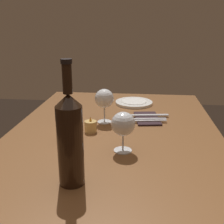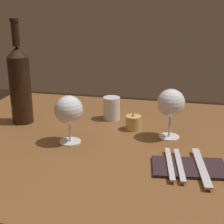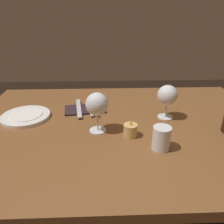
{
  "view_description": "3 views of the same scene",
  "coord_description": "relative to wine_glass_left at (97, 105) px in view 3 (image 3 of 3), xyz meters",
  "views": [
    {
      "loc": [
        -1.13,
        -0.11,
        1.19
      ],
      "look_at": [
        0.02,
        0.01,
        0.82
      ],
      "focal_mm": 45.17,
      "sensor_mm": 36.0,
      "label": 1
    },
    {
      "loc": [
        0.14,
        -0.93,
        1.16
      ],
      "look_at": [
        -0.06,
        -0.07,
        0.86
      ],
      "focal_mm": 52.82,
      "sensor_mm": 36.0,
      "label": 2
    },
    {
      "loc": [
        0.07,
        0.8,
        1.17
      ],
      "look_at": [
        0.04,
        0.02,
        0.8
      ],
      "focal_mm": 34.9,
      "sensor_mm": 36.0,
      "label": 3
    }
  ],
  "objects": [
    {
      "name": "folded_napkin",
      "position": [
        0.06,
        -0.2,
        -0.11
      ],
      "size": [
        0.2,
        0.14,
        0.01
      ],
      "color": "#2D1E23",
      "rests_on": "dining_table"
    },
    {
      "name": "dining_table",
      "position": [
        -0.1,
        -0.06,
        -0.2
      ],
      "size": [
        1.3,
        0.9,
        0.74
      ],
      "color": "brown",
      "rests_on": "ground"
    },
    {
      "name": "fork_inner",
      "position": [
        0.04,
        -0.2,
        -0.1
      ],
      "size": [
        0.04,
        0.18,
        0.0
      ],
      "color": "silver",
      "rests_on": "folded_napkin"
    },
    {
      "name": "wine_glass_left",
      "position": [
        0.0,
        0.0,
        0.0
      ],
      "size": [
        0.09,
        0.09,
        0.16
      ],
      "color": "white",
      "rests_on": "dining_table"
    },
    {
      "name": "dinner_plate",
      "position": [
        0.32,
        -0.13,
        -0.1
      ],
      "size": [
        0.21,
        0.21,
        0.02
      ],
      "color": "white",
      "rests_on": "dining_table"
    },
    {
      "name": "water_tumbler",
      "position": [
        -0.22,
        0.13,
        -0.07
      ],
      "size": [
        0.06,
        0.06,
        0.08
      ],
      "color": "white",
      "rests_on": "dining_table"
    },
    {
      "name": "table_knife",
      "position": [
        0.09,
        -0.2,
        -0.1
      ],
      "size": [
        0.05,
        0.21,
        0.0
      ],
      "color": "silver",
      "rests_on": "folded_napkin"
    },
    {
      "name": "fork_outer",
      "position": [
        0.01,
        -0.2,
        -0.1
      ],
      "size": [
        0.04,
        0.18,
        0.0
      ],
      "color": "silver",
      "rests_on": "folded_napkin"
    },
    {
      "name": "votive_candle",
      "position": [
        -0.12,
        0.04,
        -0.09
      ],
      "size": [
        0.05,
        0.05,
        0.07
      ],
      "color": "#DBB266",
      "rests_on": "dining_table"
    },
    {
      "name": "wine_glass_right",
      "position": [
        -0.3,
        -0.11,
        -0.01
      ],
      "size": [
        0.09,
        0.09,
        0.15
      ],
      "color": "white",
      "rests_on": "dining_table"
    }
  ]
}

